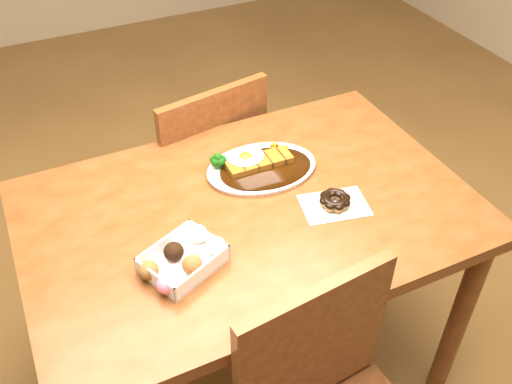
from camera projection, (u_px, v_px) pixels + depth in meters
name	position (u px, v px, depth m)	size (l,w,h in m)	color
ground	(251.00, 365.00, 2.02)	(6.00, 6.00, 0.00)	brown
table	(250.00, 233.00, 1.60)	(1.20, 0.80, 0.75)	#502C10
chair_far	(200.00, 171.00, 2.09)	(0.49, 0.49, 0.87)	#502C10
katsu_curry_plate	(259.00, 166.00, 1.65)	(0.34, 0.25, 0.06)	white
donut_box	(183.00, 259.00, 1.36)	(0.22, 0.20, 0.05)	white
pon_de_ring	(335.00, 201.00, 1.53)	(0.20, 0.16, 0.03)	silver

